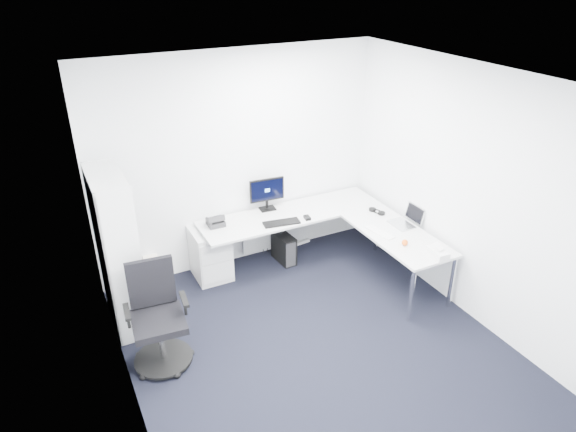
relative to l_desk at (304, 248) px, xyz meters
name	(u,v)px	position (x,y,z in m)	size (l,w,h in m)	color
ground	(321,353)	(-0.55, -1.40, -0.35)	(4.20, 4.20, 0.00)	black
ceiling	(332,85)	(-0.55, -1.40, 2.35)	(4.20, 4.20, 0.00)	white
wall_back	(238,162)	(-0.55, 0.70, 1.00)	(3.60, 0.02, 2.70)	white
wall_front	(514,398)	(-0.55, -3.50, 1.00)	(3.60, 0.02, 2.70)	white
wall_left	(120,290)	(-2.35, -1.40, 1.00)	(0.02, 4.20, 2.70)	white
wall_right	(476,199)	(1.25, -1.40, 1.00)	(0.02, 4.20, 2.70)	white
l_desk	(304,248)	(0.00, 0.00, 0.00)	(2.37, 1.33, 0.69)	silver
drawer_pedestal	(210,253)	(-1.07, 0.46, -0.02)	(0.42, 0.52, 0.64)	silver
bookshelf	(118,251)	(-2.17, 0.05, 0.52)	(0.34, 0.86, 1.73)	silver
task_chair	(158,319)	(-2.01, -0.81, 0.18)	(0.59, 0.59, 1.06)	black
black_pc_tower	(284,248)	(-0.10, 0.36, -0.16)	(0.17, 0.39, 0.38)	black
beige_pc_tower	(154,273)	(-1.76, 0.55, -0.17)	(0.17, 0.38, 0.36)	beige
power_strip	(299,243)	(0.27, 0.65, -0.33)	(0.34, 0.06, 0.04)	silver
monitor	(267,194)	(-0.23, 0.57, 0.56)	(0.45, 0.14, 0.43)	black
black_keyboard	(282,223)	(-0.24, 0.13, 0.36)	(0.44, 0.16, 0.02)	black
mouse	(307,218)	(0.09, 0.10, 0.36)	(0.07, 0.11, 0.03)	black
desk_phone	(215,220)	(-0.97, 0.45, 0.42)	(0.20, 0.20, 0.14)	#27272A
laptop	(402,217)	(1.03, -0.56, 0.46)	(0.32, 0.31, 0.22)	silver
white_keyboard	(379,232)	(0.68, -0.59, 0.35)	(0.11, 0.40, 0.01)	silver
headphones	(377,211)	(0.97, -0.14, 0.37)	(0.13, 0.21, 0.06)	black
orange_fruit	(405,243)	(0.76, -0.96, 0.38)	(0.07, 0.07, 0.07)	#ED5C15
tissue_box	(437,253)	(0.91, -1.32, 0.39)	(0.13, 0.25, 0.09)	silver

